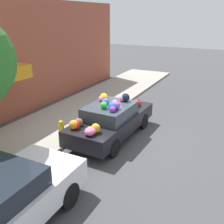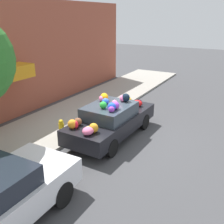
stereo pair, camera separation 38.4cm
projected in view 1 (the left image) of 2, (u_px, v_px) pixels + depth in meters
The scene contains 6 objects.
ground_plane at pixel (113, 137), 10.04m from camera, with size 60.00×60.00×0.00m, color #424244.
sidewalk_curb at pixel (57, 123), 11.16m from camera, with size 24.00×3.20×0.11m.
building_facade at pixel (10, 61), 11.20m from camera, with size 18.00×1.20×5.08m.
fire_hydrant at pixel (62, 129), 9.55m from camera, with size 0.20×0.20×0.70m.
art_car at pixel (111, 119), 9.76m from camera, with size 4.23×1.78×1.63m.
parked_car_plain at pixel (0, 202), 5.42m from camera, with size 3.94×1.87×1.41m.
Camera 1 is at (-8.11, -4.07, 4.40)m, focal length 42.00 mm.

